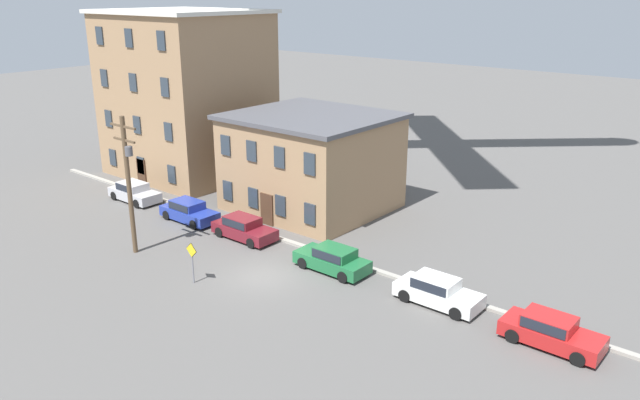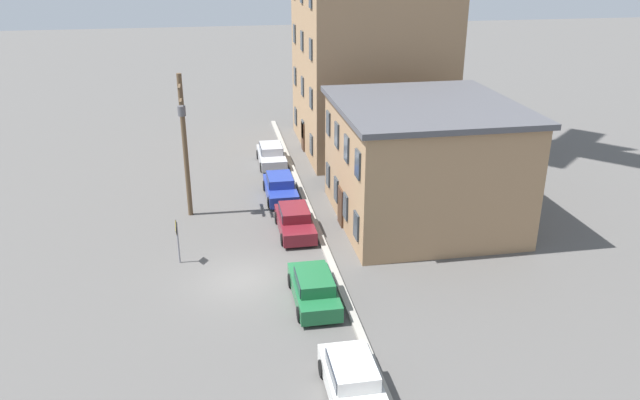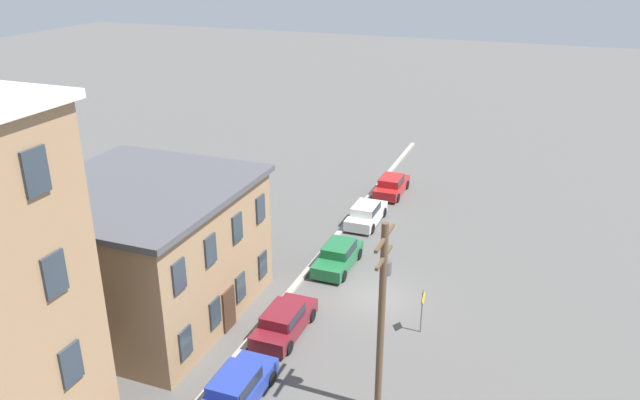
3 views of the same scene
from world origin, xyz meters
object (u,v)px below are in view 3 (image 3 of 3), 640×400
Objects in this scene: car_maroon at (284,320)px; caution_sign at (423,304)px; car_white at (366,213)px; utility_pole at (382,309)px; car_green at (338,255)px; car_blue at (236,387)px; car_red at (391,185)px.

caution_sign is (2.55, -6.23, 0.81)m from car_maroon.
utility_pole is at bearing -161.33° from car_white.
car_white is at bearing 18.67° from utility_pole.
car_white is at bearing 0.48° from car_maroon.
caution_sign is (-11.40, -6.35, 0.81)m from car_white.
caution_sign is at bearing -128.90° from car_green.
utility_pole is (-10.87, -5.58, 3.97)m from car_green.
car_blue is 1.00× the size of car_maroon.
utility_pole is at bearing -152.82° from car_green.
car_blue is at bearing -179.93° from car_green.
car_red is 1.86× the size of caution_sign.
caution_sign is 0.28× the size of utility_pole.
utility_pole is at bearing -166.32° from car_red.
car_maroon is 6.78m from caution_sign.
car_blue is 1.86× the size of caution_sign.
car_maroon and car_red have the same top height.
caution_sign is at bearing -160.45° from car_red.
caution_sign is 6.79m from utility_pole.
car_white is 18.78m from utility_pole.
car_blue is at bearing -179.79° from car_red.
car_blue is 0.52× the size of utility_pole.
car_maroon is at bearing 178.66° from car_green.
car_green is 7.82m from caution_sign.
car_maroon is 1.86× the size of caution_sign.
caution_sign is (-4.88, -6.05, 0.81)m from car_green.
car_blue is 25.04m from car_red.
car_blue and car_maroon have the same top height.
car_maroon is 0.52× the size of utility_pole.
car_red is at bearing -0.28° from car_maroon.
car_green and car_red have the same top height.
utility_pole is (-17.39, -5.88, 3.97)m from car_white.
car_maroon is at bearing -179.52° from car_white.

